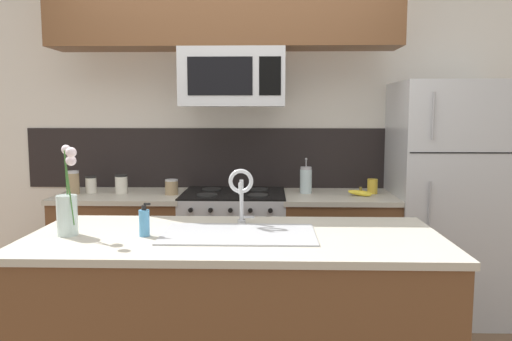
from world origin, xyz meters
name	(u,v)px	position (x,y,z in m)	size (l,w,h in m)	color
rear_partition	(274,139)	(0.30, 1.28, 1.30)	(5.20, 0.10, 2.60)	silver
splash_band	(237,158)	(0.00, 1.22, 1.15)	(3.39, 0.01, 0.48)	black
back_counter_left	(125,252)	(-0.84, 0.90, 0.46)	(0.94, 0.65, 0.91)	brown
back_counter_right	(338,254)	(0.78, 0.90, 0.46)	(0.83, 0.65, 0.91)	brown
stove_range	(234,252)	(0.00, 0.90, 0.46)	(0.76, 0.64, 0.93)	#B7BABF
microwave	(233,78)	(0.00, 0.88, 1.76)	(0.74, 0.40, 0.41)	#B7BABF
upper_cabinet_band	(224,5)	(-0.06, 0.85, 2.27)	(2.48, 0.34, 0.60)	brown
refrigerator	(445,200)	(1.57, 0.92, 0.87)	(0.78, 0.74, 1.73)	#B7BABF
storage_jar_tall	(73,183)	(-1.19, 0.86, 1.00)	(0.09, 0.09, 0.17)	#997F5B
storage_jar_medium	(91,185)	(-1.09, 0.93, 0.97)	(0.08, 0.08, 0.13)	silver
storage_jar_short	(121,184)	(-0.85, 0.91, 0.98)	(0.09, 0.09, 0.14)	silver
storage_jar_squat	(172,187)	(-0.46, 0.86, 0.97)	(0.10, 0.10, 0.11)	#997F5B
banana_bunch	(361,193)	(0.93, 0.84, 0.93)	(0.19, 0.12, 0.07)	yellow
french_press	(306,180)	(0.54, 0.96, 1.01)	(0.09, 0.09, 0.27)	silver
coffee_tin	(372,186)	(1.04, 0.95, 0.97)	(0.08, 0.08, 0.11)	gold
island_counter	(235,322)	(0.10, -0.35, 0.46)	(2.05, 0.89, 0.91)	brown
kitchen_sink	(239,248)	(0.12, -0.35, 0.84)	(0.76, 0.44, 0.16)	#ADAFB5
sink_faucet	(241,189)	(0.12, -0.13, 1.11)	(0.14, 0.14, 0.31)	#B7BABF
dish_soap_bottle	(144,222)	(-0.34, -0.39, 0.98)	(0.06, 0.05, 0.16)	#4C93C6
flower_vase	(68,210)	(-0.72, -0.39, 1.04)	(0.13, 0.15, 0.45)	silver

